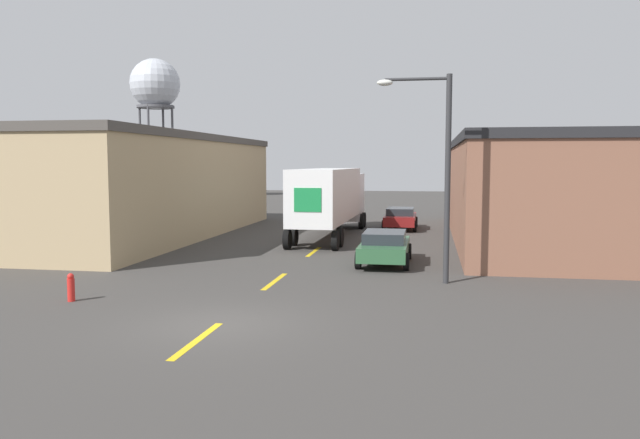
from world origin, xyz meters
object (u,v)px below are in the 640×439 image
(street_lamp, at_px, (438,162))
(parked_car_right_mid, at_px, (385,246))
(parked_car_right_far, at_px, (400,218))
(fire_hydrant, at_px, (71,287))
(semi_truck, at_px, (331,196))
(water_tower, at_px, (155,86))

(street_lamp, bearing_deg, parked_car_right_mid, 118.58)
(parked_car_right_mid, xyz_separation_m, parked_car_right_far, (0.00, 13.97, 0.00))
(parked_car_right_far, distance_m, street_lamp, 18.27)
(parked_car_right_far, height_order, fire_hydrant, parked_car_right_far)
(semi_truck, bearing_deg, fire_hydrant, -105.22)
(parked_car_right_mid, height_order, fire_hydrant, parked_car_right_mid)
(parked_car_right_mid, xyz_separation_m, fire_hydrant, (-8.91, -8.75, -0.32))
(water_tower, distance_m, street_lamp, 59.87)
(parked_car_right_far, distance_m, water_tower, 45.76)
(parked_car_right_far, distance_m, fire_hydrant, 24.41)
(semi_truck, bearing_deg, parked_car_right_mid, -67.27)
(water_tower, height_order, street_lamp, water_tower)
(water_tower, bearing_deg, semi_truck, -53.11)
(parked_car_right_mid, height_order, water_tower, water_tower)
(parked_car_right_far, xyz_separation_m, street_lamp, (2.09, -17.81, 3.50))
(parked_car_right_far, xyz_separation_m, fire_hydrant, (-8.91, -22.72, -0.32))
(parked_car_right_mid, relative_size, water_tower, 0.28)
(fire_hydrant, bearing_deg, water_tower, 112.03)
(street_lamp, bearing_deg, fire_hydrant, -155.94)
(semi_truck, relative_size, water_tower, 0.79)
(semi_truck, distance_m, street_lamp, 14.47)
(parked_car_right_mid, bearing_deg, parked_car_right_far, 90.00)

